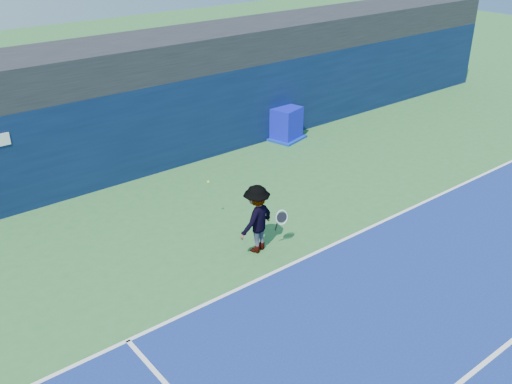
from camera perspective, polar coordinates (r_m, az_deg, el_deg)
ground at (r=13.19m, az=13.95°, el=-12.01°), size 80.00×80.00×0.00m
baseline at (r=14.77m, az=4.83°, el=-6.61°), size 24.00×0.10×0.01m
service_line at (r=12.43m, az=21.42°, el=-16.01°), size 24.00×0.10×0.01m
stadium_band at (r=19.91m, az=-12.13°, el=12.94°), size 36.00×3.00×1.20m
back_wall_assembly at (r=19.64m, az=-10.21°, el=6.52°), size 36.00×1.03×3.00m
equipment_cart at (r=22.27m, az=2.87°, el=6.77°), size 1.60×1.60×1.26m
tennis_player at (r=14.61m, az=0.08°, el=-2.71°), size 1.43×0.98×1.86m
tennis_ball at (r=15.82m, az=-4.79°, el=1.03°), size 0.07×0.07×0.07m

